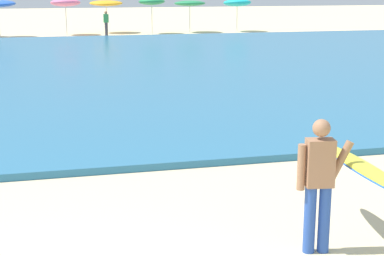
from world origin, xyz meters
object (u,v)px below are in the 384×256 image
at_px(beach_umbrella_6, 152,2).
at_px(beach_umbrella_8, 237,3).
at_px(surfer_with_board, 341,173).
at_px(beach_umbrella_7, 190,3).
at_px(beach_umbrella_4, 65,3).
at_px(beach_umbrella_5, 106,3).
at_px(beachgoer_near_row_mid, 106,22).

bearing_deg(beach_umbrella_6, beach_umbrella_8, 5.11).
xyz_separation_m(surfer_with_board, beach_umbrella_7, (6.55, 34.67, 0.93)).
xyz_separation_m(beach_umbrella_4, beach_umbrella_7, (8.33, 0.16, -0.11)).
bearing_deg(beach_umbrella_4, beach_umbrella_6, -4.21).
bearing_deg(beach_umbrella_4, beach_umbrella_5, 21.41).
relative_size(beach_umbrella_6, beach_umbrella_7, 1.09).
height_order(beach_umbrella_4, beach_umbrella_8, beach_umbrella_4).
bearing_deg(beach_umbrella_8, beach_umbrella_5, 174.05).
bearing_deg(surfer_with_board, beach_umbrella_8, 73.99).
distance_m(surfer_with_board, beach_umbrella_4, 34.58).
height_order(surfer_with_board, beach_umbrella_7, beach_umbrella_7).
xyz_separation_m(beach_umbrella_5, beach_umbrella_6, (2.86, -1.48, 0.12)).
xyz_separation_m(beach_umbrella_5, beachgoer_near_row_mid, (-0.26, -2.18, -1.15)).
bearing_deg(beach_umbrella_8, beach_umbrella_6, -174.89).
height_order(surfer_with_board, beach_umbrella_6, beach_umbrella_6).
bearing_deg(beachgoer_near_row_mid, beach_umbrella_5, 83.09).
relative_size(surfer_with_board, beach_umbrella_6, 1.24).
relative_size(surfer_with_board, beach_umbrella_4, 1.23).
height_order(beach_umbrella_4, beachgoer_near_row_mid, beach_umbrella_4).
relative_size(beach_umbrella_4, beach_umbrella_8, 1.04).
distance_m(beach_umbrella_4, beach_umbrella_6, 5.61).
height_order(surfer_with_board, beach_umbrella_8, beach_umbrella_8).
relative_size(beach_umbrella_4, beach_umbrella_5, 1.07).
xyz_separation_m(beach_umbrella_4, beach_umbrella_5, (2.73, 1.07, -0.09)).
relative_size(beach_umbrella_7, beach_umbrella_8, 0.95).
bearing_deg(beach_umbrella_6, beach_umbrella_5, 152.56).
bearing_deg(surfer_with_board, beach_umbrella_4, 92.95).
height_order(beach_umbrella_8, beachgoer_near_row_mid, beach_umbrella_8).
distance_m(beach_umbrella_6, beach_umbrella_7, 2.80).
relative_size(beach_umbrella_6, beachgoer_near_row_mid, 1.50).
height_order(surfer_with_board, beach_umbrella_4, beach_umbrella_4).
xyz_separation_m(surfer_with_board, beach_umbrella_4, (-1.78, 34.52, 1.04)).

